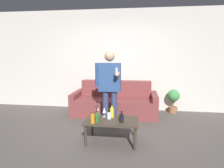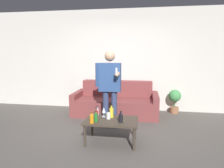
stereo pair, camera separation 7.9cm
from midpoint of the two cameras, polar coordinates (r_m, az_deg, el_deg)
name	(u,v)px [view 2 (the right image)]	position (r m, az deg, el deg)	size (l,w,h in m)	color
ground_plane	(103,140)	(3.74, -1.98, -15.73)	(16.00, 16.00, 0.00)	#514C47
wall_back	(118,60)	(5.48, 2.25, 6.75)	(8.00, 0.06, 2.70)	silver
couch	(116,103)	(5.12, 1.53, -5.34)	(2.11, 0.92, 0.82)	brown
coffee_table	(111,122)	(3.53, 0.44, -10.92)	(0.92, 0.58, 0.41)	#3D3328
bottle_orange	(111,112)	(3.62, 0.47, -8.09)	(0.08, 0.08, 0.23)	yellow
bottle_green	(92,119)	(3.35, -5.14, -9.82)	(0.07, 0.07, 0.19)	orange
bottle_dark	(96,114)	(3.61, -3.88, -8.52)	(0.07, 0.07, 0.18)	#B21E1E
bottle_yellow	(121,118)	(3.38, 3.19, -9.62)	(0.07, 0.07, 0.20)	black
bottle_red	(97,112)	(3.72, -3.72, -7.99)	(0.07, 0.07, 0.18)	silver
bottle_clear	(96,117)	(3.41, -3.96, -9.50)	(0.06, 0.06, 0.19)	#23752D
wine_glass_near	(104,110)	(3.64, -1.76, -7.50)	(0.07, 0.07, 0.18)	silver
cup_on_table	(108,116)	(3.55, -0.39, -9.09)	(0.07, 0.07, 0.11)	white
person_standing_front	(110,84)	(4.12, -0.14, 0.12)	(0.53, 0.42, 1.60)	navy
potted_plant	(175,99)	(5.44, 17.87, -4.04)	(0.31, 0.31, 0.61)	#936042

